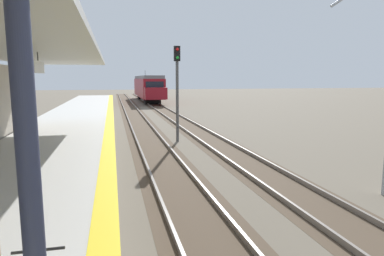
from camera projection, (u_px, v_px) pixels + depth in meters
name	position (u px, v px, depth m)	size (l,w,h in m)	color
station_platform	(51.00, 155.00, 13.40)	(5.00, 80.00, 0.91)	#B7B5AD
track_pair_nearest_platform	(151.00, 142.00, 18.30)	(2.34, 120.00, 0.16)	#4C3D2D
track_pair_middle	(211.00, 140.00, 19.07)	(2.34, 120.00, 0.16)	#4C3D2D
approaching_train	(148.00, 87.00, 51.63)	(2.93, 19.60, 4.76)	maroon
rail_signal_post	(177.00, 84.00, 18.35)	(0.32, 0.34, 5.20)	#4C4C4C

